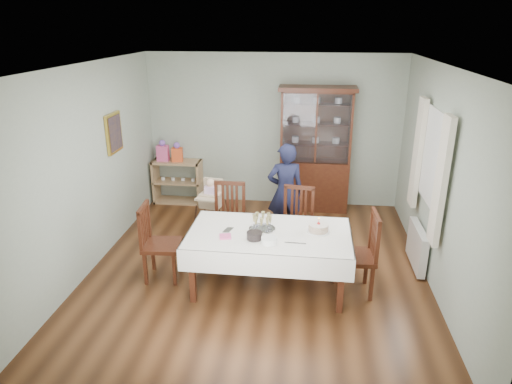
% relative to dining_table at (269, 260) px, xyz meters
% --- Properties ---
extents(floor, '(5.00, 5.00, 0.00)m').
position_rel_dining_table_xyz_m(floor, '(-0.19, 0.45, -0.38)').
color(floor, '#593319').
rests_on(floor, ground).
extents(room_shell, '(5.00, 5.00, 5.00)m').
position_rel_dining_table_xyz_m(room_shell, '(-0.19, 0.98, 1.32)').
color(room_shell, '#9EAA99').
rests_on(room_shell, floor).
extents(dining_table, '(2.01, 1.17, 0.76)m').
position_rel_dining_table_xyz_m(dining_table, '(0.00, 0.00, 0.00)').
color(dining_table, '#442211').
rests_on(dining_table, floor).
extents(china_cabinet, '(1.30, 0.48, 2.18)m').
position_rel_dining_table_xyz_m(china_cabinet, '(0.56, 2.71, 0.74)').
color(china_cabinet, '#442211').
rests_on(china_cabinet, floor).
extents(sideboard, '(0.90, 0.38, 0.80)m').
position_rel_dining_table_xyz_m(sideboard, '(-1.94, 2.73, 0.02)').
color(sideboard, tan).
rests_on(sideboard, floor).
extents(picture_frame, '(0.04, 0.48, 0.58)m').
position_rel_dining_table_xyz_m(picture_frame, '(-2.41, 1.25, 1.27)').
color(picture_frame, gold).
rests_on(picture_frame, room_shell).
extents(window, '(0.04, 1.02, 1.22)m').
position_rel_dining_table_xyz_m(window, '(2.03, 0.75, 1.17)').
color(window, white).
rests_on(window, room_shell).
extents(curtain_left, '(0.07, 0.30, 1.55)m').
position_rel_dining_table_xyz_m(curtain_left, '(1.97, 0.13, 1.07)').
color(curtain_left, silver).
rests_on(curtain_left, room_shell).
extents(curtain_right, '(0.07, 0.30, 1.55)m').
position_rel_dining_table_xyz_m(curtain_right, '(1.97, 1.37, 1.07)').
color(curtain_right, silver).
rests_on(curtain_right, room_shell).
extents(radiator, '(0.10, 0.80, 0.55)m').
position_rel_dining_table_xyz_m(radiator, '(1.97, 0.75, -0.08)').
color(radiator, white).
rests_on(radiator, floor).
extents(chair_far_left, '(0.47, 0.47, 1.04)m').
position_rel_dining_table_xyz_m(chair_far_left, '(-0.66, 0.82, -0.07)').
color(chair_far_left, '#442211').
rests_on(chair_far_left, floor).
extents(chair_far_right, '(0.52, 0.52, 1.01)m').
position_rel_dining_table_xyz_m(chair_far_right, '(0.31, 0.83, -0.08)').
color(chair_far_right, '#442211').
rests_on(chair_far_right, floor).
extents(chair_end_left, '(0.49, 0.49, 1.02)m').
position_rel_dining_table_xyz_m(chair_end_left, '(-1.42, 0.07, -0.08)').
color(chair_end_left, '#442211').
rests_on(chair_end_left, floor).
extents(chair_end_right, '(0.50, 0.50, 1.06)m').
position_rel_dining_table_xyz_m(chair_end_right, '(1.07, 0.01, -0.07)').
color(chair_end_right, '#442211').
rests_on(chair_end_right, floor).
extents(woman, '(0.62, 0.47, 1.52)m').
position_rel_dining_table_xyz_m(woman, '(0.12, 1.45, 0.37)').
color(woman, black).
rests_on(woman, floor).
extents(high_chair, '(0.49, 0.49, 0.94)m').
position_rel_dining_table_xyz_m(high_chair, '(-1.02, 1.39, -0.02)').
color(high_chair, black).
rests_on(high_chair, floor).
extents(champagne_tray, '(0.33, 0.33, 0.20)m').
position_rel_dining_table_xyz_m(champagne_tray, '(-0.10, 0.07, 0.44)').
color(champagne_tray, silver).
rests_on(champagne_tray, dining_table).
extents(birthday_cake, '(0.28, 0.28, 0.19)m').
position_rel_dining_table_xyz_m(birthday_cake, '(0.60, 0.09, 0.43)').
color(birthday_cake, white).
rests_on(birthday_cake, dining_table).
extents(plate_stack_dark, '(0.22, 0.22, 0.09)m').
position_rel_dining_table_xyz_m(plate_stack_dark, '(-0.16, -0.20, 0.42)').
color(plate_stack_dark, black).
rests_on(plate_stack_dark, dining_table).
extents(plate_stack_white, '(0.22, 0.22, 0.08)m').
position_rel_dining_table_xyz_m(plate_stack_white, '(0.02, -0.30, 0.41)').
color(plate_stack_white, white).
rests_on(plate_stack_white, dining_table).
extents(napkin_stack, '(0.17, 0.17, 0.02)m').
position_rel_dining_table_xyz_m(napkin_stack, '(-0.51, -0.19, 0.38)').
color(napkin_stack, '#E1538F').
rests_on(napkin_stack, dining_table).
extents(cutlery, '(0.14, 0.18, 0.01)m').
position_rel_dining_table_xyz_m(cutlery, '(-0.55, 0.00, 0.38)').
color(cutlery, silver).
rests_on(cutlery, dining_table).
extents(cake_knife, '(0.25, 0.03, 0.01)m').
position_rel_dining_table_xyz_m(cake_knife, '(0.33, -0.26, 0.38)').
color(cake_knife, silver).
rests_on(cake_knife, dining_table).
extents(gift_bag_pink, '(0.21, 0.14, 0.39)m').
position_rel_dining_table_xyz_m(gift_bag_pink, '(-2.18, 2.71, 0.59)').
color(gift_bag_pink, '#E1538F').
rests_on(gift_bag_pink, sideboard).
extents(gift_bag_orange, '(0.21, 0.16, 0.35)m').
position_rel_dining_table_xyz_m(gift_bag_orange, '(-1.91, 2.71, 0.57)').
color(gift_bag_orange, '#E75324').
rests_on(gift_bag_orange, sideboard).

